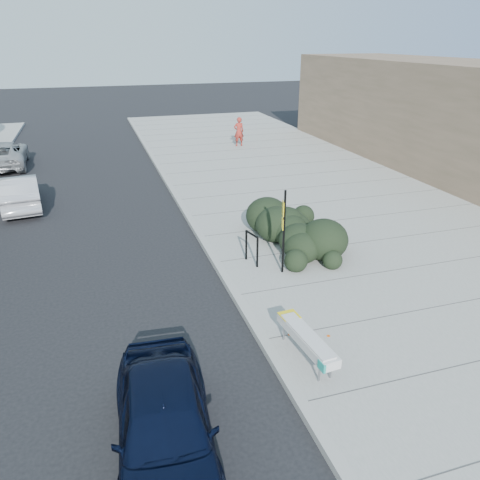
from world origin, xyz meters
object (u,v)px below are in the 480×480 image
object	(u,v)px
wagon_silver	(20,192)
suv_silver	(4,155)
sedan_navy	(165,425)
bike_rack	(252,245)
sign_post	(283,227)
bench	(307,339)
pedestrian	(239,132)

from	to	relation	value
wagon_silver	suv_silver	bearing A→B (deg)	-85.26
sedan_navy	suv_silver	bearing A→B (deg)	108.18
bike_rack	sign_post	xyz separation A→B (m)	(0.62, -0.79, 0.80)
bike_rack	suv_silver	world-z (taller)	suv_silver
bench	sedan_navy	world-z (taller)	sedan_navy
pedestrian	sign_post	bearing A→B (deg)	75.15
bench	sign_post	bearing A→B (deg)	69.98
bench	sedan_navy	distance (m)	3.43
bench	pedestrian	distance (m)	20.43
suv_silver	sedan_navy	bearing A→B (deg)	100.82
sedan_navy	wagon_silver	size ratio (longest dim) A/B	0.99
bench	bike_rack	distance (m)	4.49
wagon_silver	sign_post	bearing A→B (deg)	124.51
wagon_silver	suv_silver	size ratio (longest dim) A/B	0.84
bench	suv_silver	xyz separation A→B (m)	(-8.10, 19.25, 0.04)
bike_rack	wagon_silver	distance (m)	10.37
wagon_silver	bench	bearing A→B (deg)	111.21
bench	suv_silver	distance (m)	20.88
sign_post	suv_silver	size ratio (longest dim) A/B	0.51
bike_rack	bench	bearing A→B (deg)	-108.89
bench	sedan_navy	size ratio (longest dim) A/B	0.50
sedan_navy	suv_silver	world-z (taller)	sedan_navy
bike_rack	wagon_silver	size ratio (longest dim) A/B	0.24
sign_post	pedestrian	distance (m)	16.62
pedestrian	bench	bearing A→B (deg)	74.84
bench	sign_post	world-z (taller)	sign_post
wagon_silver	pedestrian	xyz separation A→B (m)	(11.37, 7.68, 0.36)
bench	bike_rack	xyz separation A→B (m)	(0.36, 4.48, 0.11)
bike_rack	sedan_navy	size ratio (longest dim) A/B	0.24
bench	bike_rack	world-z (taller)	bike_rack
sedan_navy	wagon_silver	xyz separation A→B (m)	(-3.50, 13.65, -0.02)
bike_rack	suv_silver	size ratio (longest dim) A/B	0.20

